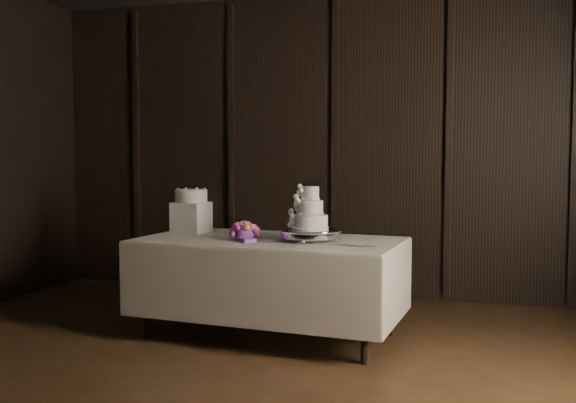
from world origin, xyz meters
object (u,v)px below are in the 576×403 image
Objects in this scene: display_table at (269,283)px; box_pedestal at (191,217)px; cake_stand at (310,235)px; bouquet at (244,232)px; wedding_cake at (307,212)px; small_cake at (191,196)px.

box_pedestal is at bearing 167.51° from display_table.
bouquet reaches higher than cake_stand.
wedding_cake is (-0.02, -0.01, 0.17)m from cake_stand.
small_cake reaches higher than display_table.
display_table is at bearing 148.31° from wedding_cake.
wedding_cake is 0.50m from bouquet.
cake_stand is 1.81× the size of small_cake.
wedding_cake reaches higher than bouquet.
box_pedestal is at bearing 0.00° from small_cake.
display_table is 0.92m from box_pedestal.
box_pedestal reaches higher than cake_stand.
wedding_cake reaches higher than cake_stand.
display_table is 6.51× the size of wedding_cake.
cake_stand is 0.17m from wedding_cake.
bouquet is 0.71m from small_cake.
bouquet is 1.45× the size of box_pedestal.
bouquet is 0.67m from box_pedestal.
small_cake is (-0.58, 0.32, 0.24)m from bouquet.
display_table is at bearing -17.39° from small_cake.
bouquet is at bearing -29.06° from small_cake.
display_table is at bearing 27.46° from bouquet.
bouquet is at bearing -147.64° from display_table.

